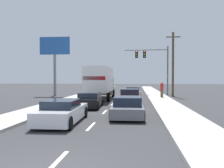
% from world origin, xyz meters
% --- Properties ---
extents(ground_plane, '(140.00, 140.00, 0.00)m').
position_xyz_m(ground_plane, '(0.00, 25.00, 0.00)').
color(ground_plane, '#333335').
extents(sidewalk_right, '(2.46, 80.00, 0.14)m').
position_xyz_m(sidewalk_right, '(4.78, 20.00, 0.07)').
color(sidewalk_right, '#B2AFA8').
rests_on(sidewalk_right, ground_plane).
extents(sidewalk_left, '(2.46, 80.00, 0.14)m').
position_xyz_m(sidewalk_left, '(-4.78, 20.00, 0.07)').
color(sidewalk_left, '#B2AFA8').
rests_on(sidewalk_left, ground_plane).
extents(lane_markings, '(0.14, 57.00, 0.01)m').
position_xyz_m(lane_markings, '(0.00, 23.45, 0.00)').
color(lane_markings, silver).
rests_on(lane_markings, ground_plane).
extents(box_truck, '(2.65, 9.07, 3.51)m').
position_xyz_m(box_truck, '(-1.79, 20.59, 2.04)').
color(box_truck, white).
rests_on(box_truck, ground_plane).
extents(car_black, '(2.02, 4.17, 1.20)m').
position_xyz_m(car_black, '(-1.57, 13.28, 0.55)').
color(car_black, black).
rests_on(car_black, ground_plane).
extents(car_white, '(1.96, 4.73, 1.22)m').
position_xyz_m(car_white, '(-1.68, 6.74, 0.57)').
color(car_white, white).
rests_on(car_white, ground_plane).
extents(car_silver, '(1.98, 4.16, 1.25)m').
position_xyz_m(car_silver, '(1.71, 24.76, 0.58)').
color(car_silver, '#B7BABF').
rests_on(car_silver, ground_plane).
extents(car_red, '(1.96, 4.35, 1.36)m').
position_xyz_m(car_red, '(1.59, 16.57, 0.62)').
color(car_red, red).
rests_on(car_red, ground_plane).
extents(car_gray, '(1.99, 4.15, 1.24)m').
position_xyz_m(car_gray, '(1.67, 8.87, 0.57)').
color(car_gray, slate).
rests_on(car_gray, ground_plane).
extents(traffic_signal_mast, '(6.19, 0.69, 6.92)m').
position_xyz_m(traffic_signal_mast, '(4.05, 28.78, 5.10)').
color(traffic_signal_mast, '#595B56').
rests_on(traffic_signal_mast, ground_plane).
extents(utility_pole_mid, '(1.80, 0.28, 8.18)m').
position_xyz_m(utility_pole_mid, '(6.77, 25.48, 4.23)').
color(utility_pole_mid, brown).
rests_on(utility_pole_mid, ground_plane).
extents(roadside_billboard, '(4.11, 0.36, 7.89)m').
position_xyz_m(roadside_billboard, '(-8.77, 25.64, 5.65)').
color(roadside_billboard, slate).
rests_on(roadside_billboard, ground_plane).
extents(pedestrian_near_corner, '(0.38, 0.38, 1.82)m').
position_xyz_m(pedestrian_near_corner, '(5.12, 22.71, 1.05)').
color(pedestrian_near_corner, brown).
rests_on(pedestrian_near_corner, sidewalk_right).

